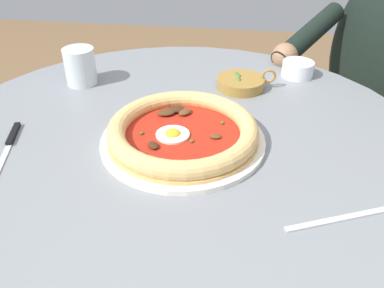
# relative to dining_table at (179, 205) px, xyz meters

# --- Properties ---
(dining_table) EXTENTS (1.00, 1.00, 0.75)m
(dining_table) POSITION_rel_dining_table_xyz_m (0.00, 0.00, 0.00)
(dining_table) COLOR gray
(dining_table) RESTS_ON ground
(pizza_on_plate) EXTENTS (0.31, 0.31, 0.04)m
(pizza_on_plate) POSITION_rel_dining_table_xyz_m (-0.01, -0.01, 0.19)
(pizza_on_plate) COLOR white
(pizza_on_plate) RESTS_ON dining_table
(water_glass) EXTENTS (0.07, 0.07, 0.09)m
(water_glass) POSITION_rel_dining_table_xyz_m (0.21, 0.27, 0.21)
(water_glass) COLOR silver
(water_glass) RESTS_ON dining_table
(steak_knife) EXTENTS (0.19, 0.06, 0.01)m
(steak_knife) POSITION_rel_dining_table_xyz_m (-0.06, 0.31, 0.18)
(steak_knife) COLOR silver
(steak_knife) RESTS_ON dining_table
(ramekin_capers) EXTENTS (0.08, 0.08, 0.04)m
(ramekin_capers) POSITION_rel_dining_table_xyz_m (0.33, -0.25, 0.19)
(ramekin_capers) COLOR white
(ramekin_capers) RESTS_ON dining_table
(olive_pan) EXTENTS (0.11, 0.14, 0.05)m
(olive_pan) POSITION_rel_dining_table_xyz_m (0.24, -0.11, 0.19)
(olive_pan) COLOR olive
(olive_pan) RESTS_ON dining_table
(fork_utensil) EXTENTS (0.08, 0.18, 0.00)m
(fork_utensil) POSITION_rel_dining_table_xyz_m (-0.18, -0.28, 0.17)
(fork_utensil) COLOR #BCBCC1
(fork_utensil) RESTS_ON dining_table
(diner_person) EXTENTS (0.44, 0.57, 1.17)m
(diner_person) POSITION_rel_dining_table_xyz_m (0.53, -0.53, -0.06)
(diner_person) COLOR #282833
(diner_person) RESTS_ON ground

